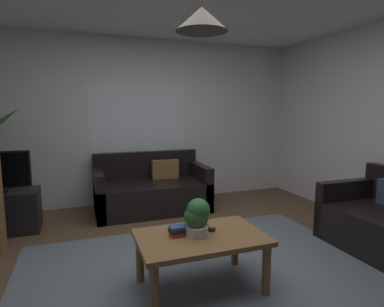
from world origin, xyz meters
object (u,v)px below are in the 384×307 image
book_on_table_0 (180,234)px  book_on_table_1 (178,230)px  book_on_table_2 (179,227)px  couch_under_window (152,191)px  potted_plant_on_table (197,216)px  remote_on_table_1 (206,229)px  coffee_table (201,244)px  remote_on_table_0 (201,228)px  pendant_lamp (202,19)px

book_on_table_0 → book_on_table_1: size_ratio=1.18×
book_on_table_2 → couch_under_window: bearing=83.5°
book_on_table_2 → potted_plant_on_table: potted_plant_on_table is taller
book_on_table_0 → remote_on_table_1: (0.24, 0.03, -0.00)m
coffee_table → potted_plant_on_table: (-0.02, 0.02, 0.23)m
book_on_table_2 → remote_on_table_1: size_ratio=0.88×
book_on_table_1 → remote_on_table_0: 0.24m
potted_plant_on_table → pendant_lamp: 1.51m
couch_under_window → potted_plant_on_table: 2.16m
book_on_table_2 → book_on_table_0: bearing=-24.5°
coffee_table → pendant_lamp: 1.74m
remote_on_table_1 → pendant_lamp: (-0.08, -0.09, 1.65)m
book_on_table_2 → pendant_lamp: bearing=-19.6°
potted_plant_on_table → pendant_lamp: size_ratio=0.59×
book_on_table_1 → remote_on_table_1: size_ratio=0.84×
book_on_table_0 → remote_on_table_0: (0.21, 0.07, -0.00)m
book_on_table_0 → coffee_table: bearing=-19.2°
remote_on_table_1 → potted_plant_on_table: (-0.10, -0.07, 0.14)m
remote_on_table_0 → pendant_lamp: bearing=-61.3°
potted_plant_on_table → coffee_table: bearing=-41.3°
potted_plant_on_table → pendant_lamp: pendant_lamp is taller
book_on_table_0 → book_on_table_2: 0.05m
couch_under_window → pendant_lamp: 2.84m
potted_plant_on_table → pendant_lamp: bearing=-41.3°
pendant_lamp → remote_on_table_0: bearing=67.1°
coffee_table → book_on_table_2: 0.23m
pendant_lamp → book_on_table_1: bearing=161.8°
potted_plant_on_table → book_on_table_1: bearing=166.6°
couch_under_window → book_on_table_2: (-0.24, -2.09, 0.25)m
book_on_table_0 → remote_on_table_1: 0.24m
book_on_table_2 → remote_on_table_0: 0.24m
couch_under_window → remote_on_table_0: couch_under_window is taller
couch_under_window → potted_plant_on_table: size_ratio=5.31×
couch_under_window → coffee_table: couch_under_window is taller
coffee_table → book_on_table_2: book_on_table_2 is taller
book_on_table_2 → book_on_table_1: bearing=-158.1°
book_on_table_2 → remote_on_table_1: bearing=6.1°
book_on_table_0 → potted_plant_on_table: bearing=-14.1°
couch_under_window → pendant_lamp: pendant_lamp is taller
coffee_table → remote_on_table_1: remote_on_table_1 is taller
couch_under_window → book_on_table_1: 2.12m
book_on_table_1 → book_on_table_2: book_on_table_2 is taller
remote_on_table_0 → pendant_lamp: pendant_lamp is taller
coffee_table → book_on_table_0: size_ratio=6.48×
book_on_table_1 → potted_plant_on_table: (0.15, -0.04, 0.11)m
book_on_table_2 → remote_on_table_0: (0.22, 0.06, -0.06)m
book_on_table_0 → book_on_table_1: book_on_table_1 is taller
remote_on_table_0 → coffee_table: bearing=-61.3°
couch_under_window → book_on_table_0: (-0.23, -2.10, 0.20)m
book_on_table_2 → coffee_table: bearing=-19.6°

